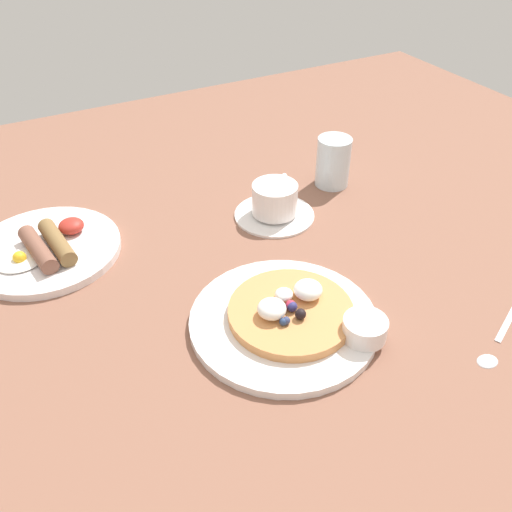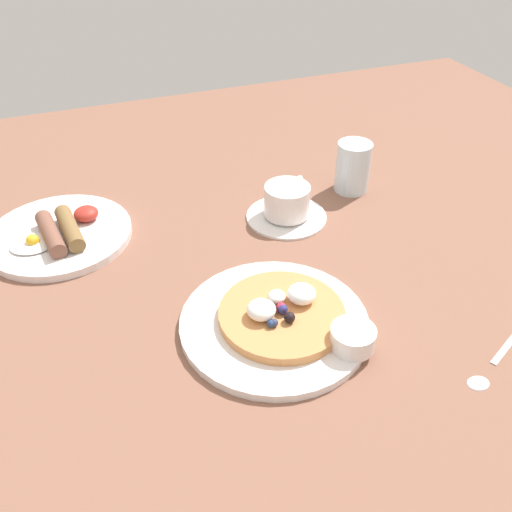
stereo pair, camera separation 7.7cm
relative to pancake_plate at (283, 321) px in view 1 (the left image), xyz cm
name	(u,v)px [view 1 (the left image)]	position (x,y,z in cm)	size (l,w,h in cm)	color
ground_plane	(236,299)	(-2.56, 8.93, -2.09)	(185.07, 150.84, 3.00)	brown
pancake_plate	(283,321)	(0.00, 0.00, 0.00)	(24.84, 24.84, 1.18)	white
pancake_with_berries	(291,310)	(1.01, -0.03, 1.58)	(16.54, 16.54, 3.62)	#D0864C
syrup_ramekin	(365,328)	(7.17, -7.67, 2.02)	(5.63, 5.63, 2.77)	white
breakfast_plate	(46,250)	(-24.50, 30.88, 0.04)	(22.83, 22.83, 1.26)	white
fried_breakfast	(47,244)	(-24.12, 29.48, 1.79)	(14.12, 11.72, 2.77)	brown
coffee_saucer	(274,214)	(11.85, 23.32, -0.17)	(13.55, 13.55, 0.84)	white
coffee_cup	(275,198)	(11.97, 23.43, 2.92)	(8.95, 8.63, 5.16)	white
teaspoon	(495,347)	(21.34, -16.23, -0.34)	(12.52, 6.77, 0.60)	silver
water_glass	(333,162)	(26.57, 27.85, 3.95)	(6.14, 6.14, 9.08)	silver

